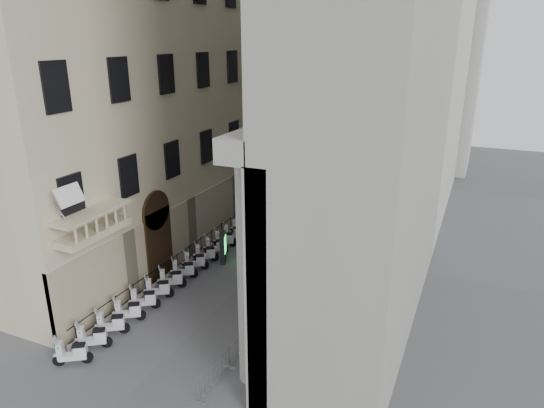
# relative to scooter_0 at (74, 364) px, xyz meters

# --- Properties ---
(far_building) EXTENTS (22.00, 10.00, 30.00)m
(far_building) POSITION_rel_scooter_0_xyz_m (3.57, 44.48, 15.00)
(far_building) COLOR beige
(far_building) RESTS_ON ground
(iron_fence) EXTENTS (0.30, 28.00, 1.40)m
(iron_fence) POSITION_rel_scooter_0_xyz_m (-0.73, 14.48, 0.00)
(iron_fence) COLOR black
(iron_fence) RESTS_ON ground
(blue_awning) EXTENTS (1.60, 3.00, 3.00)m
(blue_awning) POSITION_rel_scooter_0_xyz_m (7.72, 22.48, 0.00)
(blue_awning) COLOR navy
(blue_awning) RESTS_ON ground
(flag) EXTENTS (1.00, 1.40, 8.20)m
(flag) POSITION_rel_scooter_0_xyz_m (-0.43, 1.48, 0.00)
(flag) COLOR #9E0C11
(flag) RESTS_ON ground
(scooter_0) EXTENTS (1.48, 1.23, 1.50)m
(scooter_0) POSITION_rel_scooter_0_xyz_m (0.00, 0.00, 0.00)
(scooter_0) COLOR silver
(scooter_0) RESTS_ON ground
(scooter_1) EXTENTS (1.48, 1.23, 1.50)m
(scooter_1) POSITION_rel_scooter_0_xyz_m (0.00, 1.28, 0.00)
(scooter_1) COLOR silver
(scooter_1) RESTS_ON ground
(scooter_2) EXTENTS (1.48, 1.23, 1.50)m
(scooter_2) POSITION_rel_scooter_0_xyz_m (0.00, 2.56, 0.00)
(scooter_2) COLOR silver
(scooter_2) RESTS_ON ground
(scooter_3) EXTENTS (1.48, 1.23, 1.50)m
(scooter_3) POSITION_rel_scooter_0_xyz_m (0.00, 3.84, 0.00)
(scooter_3) COLOR silver
(scooter_3) RESTS_ON ground
(scooter_4) EXTENTS (1.48, 1.23, 1.50)m
(scooter_4) POSITION_rel_scooter_0_xyz_m (0.00, 5.12, 0.00)
(scooter_4) COLOR silver
(scooter_4) RESTS_ON ground
(scooter_5) EXTENTS (1.48, 1.23, 1.50)m
(scooter_5) POSITION_rel_scooter_0_xyz_m (0.00, 6.39, 0.00)
(scooter_5) COLOR silver
(scooter_5) RESTS_ON ground
(scooter_6) EXTENTS (1.48, 1.23, 1.50)m
(scooter_6) POSITION_rel_scooter_0_xyz_m (0.00, 7.67, 0.00)
(scooter_6) COLOR silver
(scooter_6) RESTS_ON ground
(scooter_7) EXTENTS (1.48, 1.23, 1.50)m
(scooter_7) POSITION_rel_scooter_0_xyz_m (0.00, 8.95, 0.00)
(scooter_7) COLOR silver
(scooter_7) RESTS_ON ground
(scooter_8) EXTENTS (1.48, 1.23, 1.50)m
(scooter_8) POSITION_rel_scooter_0_xyz_m (0.00, 10.23, 0.00)
(scooter_8) COLOR silver
(scooter_8) RESTS_ON ground
(scooter_9) EXTENTS (1.48, 1.23, 1.50)m
(scooter_9) POSITION_rel_scooter_0_xyz_m (0.00, 11.51, 0.00)
(scooter_9) COLOR silver
(scooter_9) RESTS_ON ground
(scooter_10) EXTENTS (1.48, 1.23, 1.50)m
(scooter_10) POSITION_rel_scooter_0_xyz_m (0.00, 12.79, 0.00)
(scooter_10) COLOR silver
(scooter_10) RESTS_ON ground
(scooter_11) EXTENTS (1.48, 1.23, 1.50)m
(scooter_11) POSITION_rel_scooter_0_xyz_m (0.00, 14.07, 0.00)
(scooter_11) COLOR silver
(scooter_11) RESTS_ON ground
(scooter_12) EXTENTS (1.48, 1.23, 1.50)m
(scooter_12) POSITION_rel_scooter_0_xyz_m (0.00, 15.35, 0.00)
(scooter_12) COLOR silver
(scooter_12) RESTS_ON ground
(scooter_13) EXTENTS (1.48, 1.23, 1.50)m
(scooter_13) POSITION_rel_scooter_0_xyz_m (0.00, 16.63, 0.00)
(scooter_13) COLOR silver
(scooter_13) RESTS_ON ground
(barrier_0) EXTENTS (0.60, 2.40, 1.10)m
(barrier_0) POSITION_rel_scooter_0_xyz_m (6.57, 1.34, 0.00)
(barrier_0) COLOR #989A9F
(barrier_0) RESTS_ON ground
(barrier_1) EXTENTS (0.60, 2.40, 1.10)m
(barrier_1) POSITION_rel_scooter_0_xyz_m (6.57, 3.84, 0.00)
(barrier_1) COLOR #989A9F
(barrier_1) RESTS_ON ground
(barrier_2) EXTENTS (0.60, 2.40, 1.10)m
(barrier_2) POSITION_rel_scooter_0_xyz_m (6.57, 6.34, 0.00)
(barrier_2) COLOR #989A9F
(barrier_2) RESTS_ON ground
(barrier_3) EXTENTS (0.60, 2.40, 1.10)m
(barrier_3) POSITION_rel_scooter_0_xyz_m (6.57, 8.84, 0.00)
(barrier_3) COLOR #989A9F
(barrier_3) RESTS_ON ground
(barrier_4) EXTENTS (0.60, 2.40, 1.10)m
(barrier_4) POSITION_rel_scooter_0_xyz_m (6.57, 11.34, 0.00)
(barrier_4) COLOR #989A9F
(barrier_4) RESTS_ON ground
(barrier_5) EXTENTS (0.60, 2.40, 1.10)m
(barrier_5) POSITION_rel_scooter_0_xyz_m (6.57, 13.84, 0.00)
(barrier_5) COLOR #989A9F
(barrier_5) RESTS_ON ground
(barrier_6) EXTENTS (0.60, 2.40, 1.10)m
(barrier_6) POSITION_rel_scooter_0_xyz_m (6.57, 16.34, 0.00)
(barrier_6) COLOR #989A9F
(barrier_6) RESTS_ON ground
(security_tent) EXTENTS (3.98, 3.98, 3.23)m
(security_tent) POSITION_rel_scooter_0_xyz_m (1.23, 24.04, 2.70)
(security_tent) COLOR silver
(security_tent) RESTS_ON ground
(street_lamp) EXTENTS (2.83, 0.24, 8.68)m
(street_lamp) POSITION_rel_scooter_0_xyz_m (1.42, 19.18, 5.20)
(street_lamp) COLOR gray
(street_lamp) RESTS_ON ground
(info_kiosk) EXTENTS (0.63, 1.00, 2.05)m
(info_kiosk) POSITION_rel_scooter_0_xyz_m (1.07, 11.97, 1.04)
(info_kiosk) COLOR black
(info_kiosk) RESTS_ON ground
(pedestrian_a) EXTENTS (0.69, 0.59, 1.61)m
(pedestrian_a) POSITION_rel_scooter_0_xyz_m (5.01, 28.34, 0.80)
(pedestrian_a) COLOR black
(pedestrian_a) RESTS_ON ground
(pedestrian_b) EXTENTS (0.99, 0.86, 1.75)m
(pedestrian_b) POSITION_rel_scooter_0_xyz_m (4.84, 22.23, 0.88)
(pedestrian_b) COLOR black
(pedestrian_b) RESTS_ON ground
(pedestrian_c) EXTENTS (1.15, 1.15, 2.02)m
(pedestrian_c) POSITION_rel_scooter_0_xyz_m (4.06, 27.69, 1.01)
(pedestrian_c) COLOR black
(pedestrian_c) RESTS_ON ground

